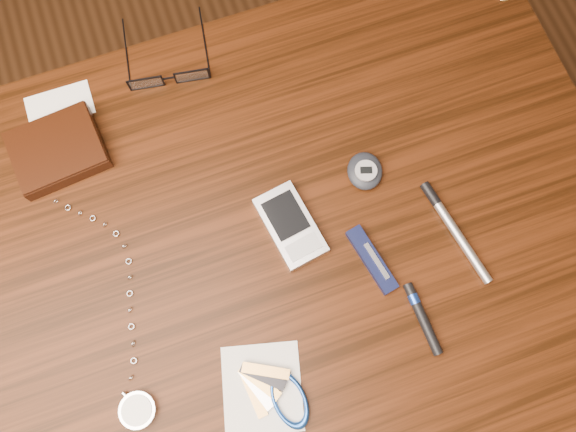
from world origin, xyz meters
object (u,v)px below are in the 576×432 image
wallet_and_card (58,149)px  pocket_watch (136,401)px  desk (266,259)px  pedometer (365,171)px  pda_phone (290,225)px  pocket_knife (372,260)px  silver_pen (450,224)px  eyeglasses (169,75)px  notepad_keys (275,393)px

wallet_and_card → pocket_watch: size_ratio=0.48×
desk → wallet_and_card: wallet_and_card is taller
pedometer → desk: bearing=-163.4°
pda_phone → pocket_knife: 0.12m
pda_phone → pocket_knife: size_ratio=1.18×
pocket_watch → pedometer: 0.42m
silver_pen → eyeglasses: bearing=131.0°
pda_phone → pocket_knife: (0.09, -0.08, -0.00)m
pocket_watch → pedometer: pedometer is taller
eyeglasses → silver_pen: (0.29, -0.34, -0.01)m
desk → pocket_watch: pocket_watch is taller
notepad_keys → eyeglasses: bearing=90.1°
eyeglasses → notepad_keys: size_ratio=1.07×
notepad_keys → silver_pen: 0.32m
pocket_watch → pedometer: (0.38, 0.18, 0.00)m
pedometer → silver_pen: bearing=-52.9°
pedometer → silver_pen: 0.13m
desk → pedometer: size_ratio=14.79×
notepad_keys → pocket_watch: bearing=163.4°
desk → eyeglasses: size_ratio=7.24×
eyeglasses → pedometer: bearing=-47.2°
notepad_keys → pocket_knife: 0.21m
pda_phone → desk: bearing=-165.5°
pocket_watch → silver_pen: bearing=9.5°
silver_pen → pocket_watch: bearing=-170.5°
eyeglasses → notepad_keys: eyeglasses is taller
pedometer → pocket_watch: bearing=-154.0°
notepad_keys → pocket_knife: pocket_knife is taller
pocket_knife → pocket_watch: bearing=-169.0°
pocket_watch → silver_pen: size_ratio=2.09×
wallet_and_card → notepad_keys: (0.18, -0.40, -0.01)m
eyeglasses → pedometer: (0.21, -0.23, -0.00)m
pda_phone → silver_pen: bearing=-18.9°
eyeglasses → pda_phone: eyeglasses is taller
pda_phone → pedometer: bearing=17.3°
eyeglasses → silver_pen: 0.45m
wallet_and_card → notepad_keys: bearing=-66.3°
desk → eyeglasses: 0.30m
pda_phone → silver_pen: pda_phone is taller
desk → pda_phone: bearing=14.5°
pda_phone → notepad_keys: size_ratio=0.90×
wallet_and_card → pocket_watch: bearing=-88.1°
pda_phone → pocket_knife: pda_phone is taller
silver_pen → desk: bearing=166.5°
pocket_watch → pocket_knife: (0.34, 0.07, 0.00)m
pedometer → pocket_knife: pedometer is taller
wallet_and_card → desk: bearing=-44.3°
pocket_knife → wallet_and_card: bearing=140.7°
wallet_and_card → pocket_watch: wallet_and_card is taller
pda_phone → eyeglasses: bearing=108.6°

